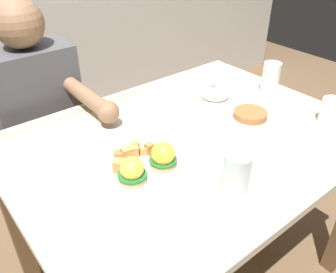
{
  "coord_description": "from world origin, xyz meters",
  "views": [
    {
      "loc": [
        -0.69,
        -0.74,
        1.4
      ],
      "look_at": [
        -0.09,
        0.0,
        0.78
      ],
      "focal_mm": 37.61,
      "sensor_mm": 36.0,
      "label": 1
    }
  ],
  "objects": [
    {
      "name": "fork",
      "position": [
        0.19,
        0.32,
        0.74
      ],
      "size": [
        0.05,
        0.16,
        0.0
      ],
      "color": "silver",
      "rests_on": "dining_table"
    },
    {
      "name": "dining_table",
      "position": [
        0.0,
        0.0,
        0.63
      ],
      "size": [
        1.2,
        0.9,
        0.74
      ],
      "color": "beige",
      "rests_on": "ground_plane"
    },
    {
      "name": "water_glass_far",
      "position": [
        -0.09,
        -0.28,
        0.79
      ],
      "size": [
        0.08,
        0.08,
        0.12
      ],
      "color": "silver",
      "rests_on": "dining_table"
    },
    {
      "name": "side_plate",
      "position": [
        0.25,
        -0.05,
        0.75
      ],
      "size": [
        0.2,
        0.2,
        0.04
      ],
      "color": "white",
      "rests_on": "dining_table"
    },
    {
      "name": "coffee_mug",
      "position": [
        0.46,
        -0.25,
        0.79
      ],
      "size": [
        0.11,
        0.08,
        0.09
      ],
      "color": "white",
      "rests_on": "dining_table"
    },
    {
      "name": "ground_plane",
      "position": [
        0.0,
        0.0,
        0.0
      ],
      "size": [
        6.0,
        6.0,
        0.0
      ],
      "primitive_type": "plane",
      "color": "brown"
    },
    {
      "name": "eggs_benedict_plate",
      "position": [
        -0.23,
        -0.07,
        0.77
      ],
      "size": [
        0.27,
        0.27,
        0.09
      ],
      "color": "white",
      "rests_on": "dining_table"
    },
    {
      "name": "water_glass_near",
      "position": [
        0.5,
        0.05,
        0.8
      ],
      "size": [
        0.07,
        0.07,
        0.13
      ],
      "color": "silver",
      "rests_on": "dining_table"
    },
    {
      "name": "fruit_bowl",
      "position": [
        0.29,
        0.16,
        0.77
      ],
      "size": [
        0.12,
        0.12,
        0.06
      ],
      "color": "white",
      "rests_on": "dining_table"
    },
    {
      "name": "diner_person",
      "position": [
        -0.3,
        0.6,
        0.65
      ],
      "size": [
        0.34,
        0.54,
        1.14
      ],
      "color": "#33333D",
      "rests_on": "ground_plane"
    }
  ]
}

